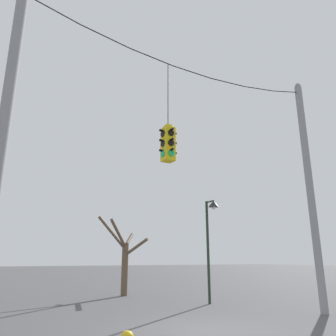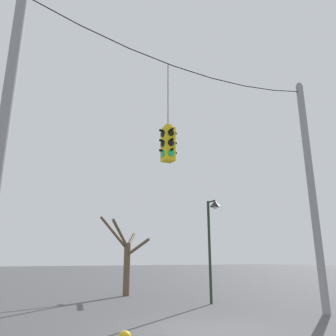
{
  "view_description": "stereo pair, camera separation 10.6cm",
  "coord_description": "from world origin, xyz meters",
  "px_view_note": "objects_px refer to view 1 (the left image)",
  "views": [
    {
      "loc": [
        -5.58,
        -7.84,
        1.86
      ],
      "look_at": [
        -0.96,
        0.24,
        4.47
      ],
      "focal_mm": 35.0,
      "sensor_mm": 36.0,
      "label": 1
    },
    {
      "loc": [
        -5.48,
        -7.9,
        1.86
      ],
      "look_at": [
        -0.96,
        0.24,
        4.47
      ],
      "focal_mm": 35.0,
      "sensor_mm": 36.0,
      "label": 2
    }
  ],
  "objects_px": {
    "utility_pole_left": "(2,140)",
    "traffic_light_near_right_pole": "(168,144)",
    "utility_pole_right": "(310,188)",
    "bare_tree": "(124,257)",
    "street_lamp": "(211,225)"
  },
  "relations": [
    {
      "from": "utility_pole_right",
      "to": "traffic_light_near_right_pole",
      "type": "distance_m",
      "value": 6.4
    },
    {
      "from": "utility_pole_left",
      "to": "utility_pole_right",
      "type": "height_order",
      "value": "same"
    },
    {
      "from": "utility_pole_left",
      "to": "bare_tree",
      "type": "xyz_separation_m",
      "value": [
        6.87,
        9.11,
        -2.55
      ]
    },
    {
      "from": "utility_pole_right",
      "to": "traffic_light_near_right_pole",
      "type": "xyz_separation_m",
      "value": [
        -6.36,
        -0.0,
        0.7
      ]
    },
    {
      "from": "traffic_light_near_right_pole",
      "to": "bare_tree",
      "type": "relative_size",
      "value": 0.79
    },
    {
      "from": "utility_pole_left",
      "to": "utility_pole_right",
      "type": "xyz_separation_m",
      "value": [
        10.79,
        0.0,
        0.0
      ]
    },
    {
      "from": "utility_pole_left",
      "to": "street_lamp",
      "type": "bearing_deg",
      "value": 24.07
    },
    {
      "from": "utility_pole_right",
      "to": "street_lamp",
      "type": "xyz_separation_m",
      "value": [
        -1.81,
        4.01,
        -1.15
      ]
    },
    {
      "from": "traffic_light_near_right_pole",
      "to": "street_lamp",
      "type": "relative_size",
      "value": 0.73
    },
    {
      "from": "utility_pole_left",
      "to": "traffic_light_near_right_pole",
      "type": "xyz_separation_m",
      "value": [
        4.43,
        -0.0,
        0.7
      ]
    },
    {
      "from": "utility_pole_right",
      "to": "traffic_light_near_right_pole",
      "type": "bearing_deg",
      "value": -180.0
    },
    {
      "from": "utility_pole_left",
      "to": "traffic_light_near_right_pole",
      "type": "height_order",
      "value": "utility_pole_left"
    },
    {
      "from": "traffic_light_near_right_pole",
      "to": "street_lamp",
      "type": "xyz_separation_m",
      "value": [
        4.55,
        4.01,
        -1.85
      ]
    },
    {
      "from": "bare_tree",
      "to": "utility_pole_left",
      "type": "bearing_deg",
      "value": -127.04
    },
    {
      "from": "utility_pole_left",
      "to": "bare_tree",
      "type": "distance_m",
      "value": 11.69
    }
  ]
}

